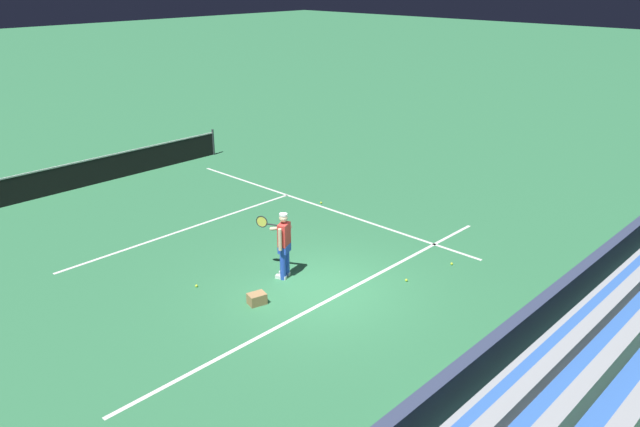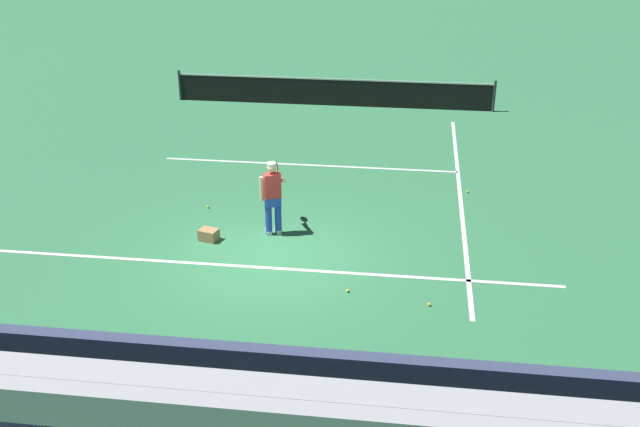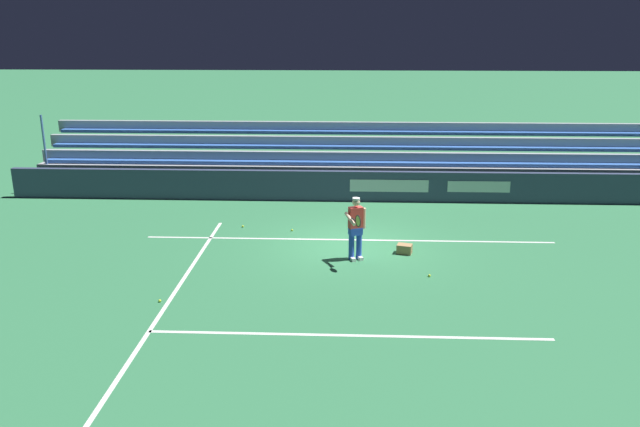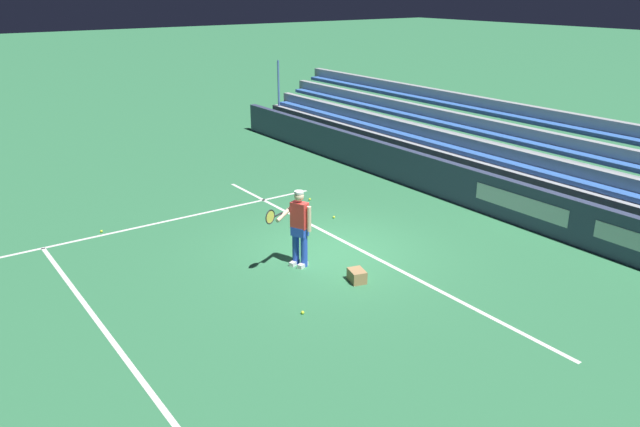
{
  "view_description": "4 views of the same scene",
  "coord_description": "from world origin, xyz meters",
  "px_view_note": "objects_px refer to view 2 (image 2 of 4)",
  "views": [
    {
      "loc": [
        -9.74,
        -9.19,
        7.21
      ],
      "look_at": [
        1.05,
        1.04,
        1.39
      ],
      "focal_mm": 35.0,
      "sensor_mm": 36.0,
      "label": 1
    },
    {
      "loc": [
        2.85,
        -13.85,
        7.49
      ],
      "look_at": [
        0.99,
        0.33,
        0.92
      ],
      "focal_mm": 42.0,
      "sensor_mm": 36.0,
      "label": 2
    },
    {
      "loc": [
        0.1,
        16.93,
        5.96
      ],
      "look_at": [
        0.79,
        0.83,
        1.19
      ],
      "focal_mm": 35.0,
      "sensor_mm": 36.0,
      "label": 3
    },
    {
      "loc": [
        -10.61,
        8.02,
        5.8
      ],
      "look_at": [
        0.61,
        -0.0,
        0.74
      ],
      "focal_mm": 35.0,
      "sensor_mm": 36.0,
      "label": 4
    }
  ],
  "objects_px": {
    "tennis_player": "(273,197)",
    "tennis_ball_far_right": "(429,304)",
    "tennis_net": "(333,92)",
    "tennis_ball_far_left": "(468,192)",
    "tennis_ball_near_player": "(348,291)",
    "ball_box_cardboard": "(209,235)",
    "tennis_ball_by_box": "(208,207)"
  },
  "relations": [
    {
      "from": "tennis_player",
      "to": "tennis_ball_far_right",
      "type": "relative_size",
      "value": 25.98
    },
    {
      "from": "tennis_player",
      "to": "tennis_net",
      "type": "distance_m",
      "value": 10.27
    },
    {
      "from": "tennis_ball_far_left",
      "to": "tennis_net",
      "type": "relative_size",
      "value": 0.01
    },
    {
      "from": "tennis_ball_near_player",
      "to": "tennis_net",
      "type": "distance_m",
      "value": 12.77
    },
    {
      "from": "tennis_ball_far_left",
      "to": "tennis_net",
      "type": "distance_m",
      "value": 8.5
    },
    {
      "from": "tennis_player",
      "to": "ball_box_cardboard",
      "type": "bearing_deg",
      "value": -158.75
    },
    {
      "from": "tennis_player",
      "to": "tennis_ball_by_box",
      "type": "xyz_separation_m",
      "value": [
        -1.85,
        1.16,
        -0.86
      ]
    },
    {
      "from": "tennis_player",
      "to": "ball_box_cardboard",
      "type": "xyz_separation_m",
      "value": [
        -1.37,
        -0.53,
        -0.76
      ]
    },
    {
      "from": "tennis_ball_by_box",
      "to": "tennis_ball_far_right",
      "type": "bearing_deg",
      "value": -35.79
    },
    {
      "from": "tennis_ball_near_player",
      "to": "tennis_ball_by_box",
      "type": "height_order",
      "value": "same"
    },
    {
      "from": "tennis_ball_near_player",
      "to": "tennis_net",
      "type": "xyz_separation_m",
      "value": [
        -1.74,
        12.64,
        0.46
      ]
    },
    {
      "from": "tennis_ball_far_right",
      "to": "tennis_net",
      "type": "bearing_deg",
      "value": 104.37
    },
    {
      "from": "tennis_player",
      "to": "tennis_ball_near_player",
      "type": "distance_m",
      "value": 3.18
    },
    {
      "from": "tennis_ball_by_box",
      "to": "tennis_net",
      "type": "distance_m",
      "value": 9.34
    },
    {
      "from": "ball_box_cardboard",
      "to": "tennis_ball_by_box",
      "type": "distance_m",
      "value": 1.76
    },
    {
      "from": "tennis_player",
      "to": "tennis_ball_far_left",
      "type": "relative_size",
      "value": 25.98
    },
    {
      "from": "tennis_player",
      "to": "tennis_net",
      "type": "height_order",
      "value": "tennis_player"
    },
    {
      "from": "tennis_ball_far_right",
      "to": "tennis_net",
      "type": "distance_m",
      "value": 13.38
    },
    {
      "from": "tennis_ball_far_left",
      "to": "tennis_ball_near_player",
      "type": "bearing_deg",
      "value": -115.64
    },
    {
      "from": "tennis_player",
      "to": "ball_box_cardboard",
      "type": "relative_size",
      "value": 4.29
    },
    {
      "from": "tennis_ball_far_left",
      "to": "tennis_ball_far_right",
      "type": "relative_size",
      "value": 1.0
    },
    {
      "from": "tennis_player",
      "to": "tennis_ball_near_player",
      "type": "xyz_separation_m",
      "value": [
        1.92,
        -2.39,
        -0.86
      ]
    },
    {
      "from": "tennis_ball_far_left",
      "to": "tennis_net",
      "type": "bearing_deg",
      "value": 120.47
    },
    {
      "from": "tennis_ball_near_player",
      "to": "ball_box_cardboard",
      "type": "bearing_deg",
      "value": 150.55
    },
    {
      "from": "ball_box_cardboard",
      "to": "tennis_ball_far_left",
      "type": "distance_m",
      "value": 6.8
    },
    {
      "from": "tennis_ball_by_box",
      "to": "tennis_net",
      "type": "xyz_separation_m",
      "value": [
        2.02,
        9.1,
        0.46
      ]
    },
    {
      "from": "tennis_ball_far_right",
      "to": "tennis_player",
      "type": "bearing_deg",
      "value": 142.34
    },
    {
      "from": "tennis_ball_near_player",
      "to": "tennis_ball_far_left",
      "type": "xyz_separation_m",
      "value": [
        2.56,
        5.33,
        0.0
      ]
    },
    {
      "from": "ball_box_cardboard",
      "to": "tennis_net",
      "type": "relative_size",
      "value": 0.04
    },
    {
      "from": "tennis_ball_by_box",
      "to": "tennis_net",
      "type": "height_order",
      "value": "tennis_net"
    },
    {
      "from": "ball_box_cardboard",
      "to": "tennis_ball_far_right",
      "type": "distance_m",
      "value": 5.32
    },
    {
      "from": "tennis_ball_near_player",
      "to": "tennis_ball_far_left",
      "type": "relative_size",
      "value": 1.0
    }
  ]
}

